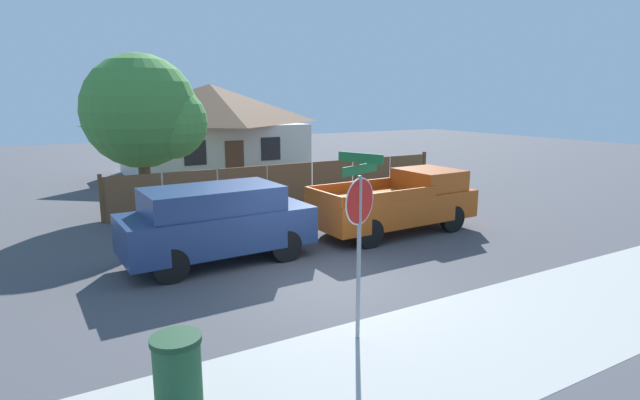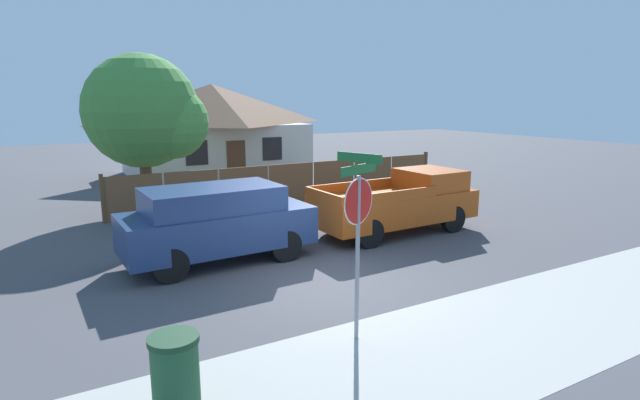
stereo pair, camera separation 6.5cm
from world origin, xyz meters
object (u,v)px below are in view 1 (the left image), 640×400
object	(u,v)px
orange_pickup	(399,202)
red_suv	(217,221)
trash_bin	(178,373)
house	(211,128)
stop_sign	(359,216)
oak_tree	(147,114)

from	to	relation	value
orange_pickup	red_suv	bearing A→B (deg)	178.31
trash_bin	house	bearing A→B (deg)	70.59
stop_sign	trash_bin	distance (m)	3.51
orange_pickup	house	bearing A→B (deg)	93.02
stop_sign	trash_bin	bearing A→B (deg)	168.08
red_suv	stop_sign	bearing A→B (deg)	-83.61
orange_pickup	trash_bin	size ratio (longest dim) A/B	4.95
oak_tree	stop_sign	bearing A→B (deg)	-85.77
oak_tree	trash_bin	xyz separation A→B (m)	(-2.23, -12.14, -2.88)
trash_bin	red_suv	bearing A→B (deg)	66.55
red_suv	orange_pickup	bearing A→B (deg)	-1.69
oak_tree	stop_sign	size ratio (longest dim) A/B	1.76
oak_tree	trash_bin	distance (m)	12.68
house	red_suv	size ratio (longest dim) A/B	1.93
stop_sign	trash_bin	xyz separation A→B (m)	(-3.09, -0.49, -1.58)
house	trash_bin	distance (m)	20.61
stop_sign	trash_bin	size ratio (longest dim) A/B	3.03
house	trash_bin	size ratio (longest dim) A/B	8.66
house	orange_pickup	world-z (taller)	house
house	oak_tree	size ratio (longest dim) A/B	1.63
oak_tree	trash_bin	bearing A→B (deg)	-100.41
oak_tree	red_suv	size ratio (longest dim) A/B	1.19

